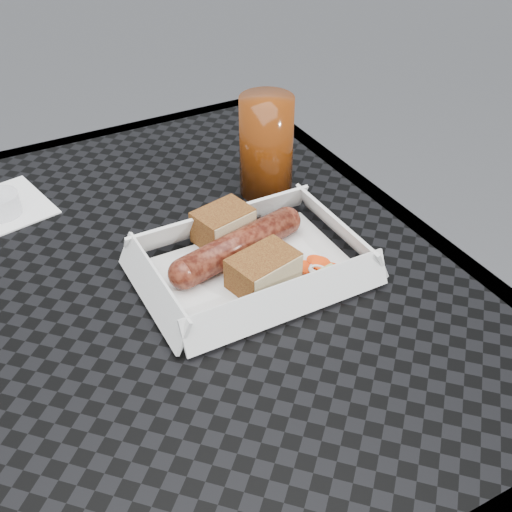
{
  "coord_description": "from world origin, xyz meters",
  "views": [
    {
      "loc": [
        -0.11,
        -0.54,
        1.2
      ],
      "look_at": [
        0.16,
        -0.04,
        0.78
      ],
      "focal_mm": 45.0,
      "sensor_mm": 36.0,
      "label": 1
    }
  ],
  "objects_px": {
    "patio_table": "(116,348)",
    "drink_glass": "(266,146)",
    "bratwurst": "(238,246)",
    "food_tray": "(252,271)"
  },
  "relations": [
    {
      "from": "patio_table",
      "to": "drink_glass",
      "type": "relative_size",
      "value": 5.95
    },
    {
      "from": "bratwurst",
      "to": "food_tray",
      "type": "bearing_deg",
      "value": -81.44
    },
    {
      "from": "patio_table",
      "to": "food_tray",
      "type": "distance_m",
      "value": 0.18
    },
    {
      "from": "patio_table",
      "to": "bratwurst",
      "type": "distance_m",
      "value": 0.18
    },
    {
      "from": "drink_glass",
      "to": "patio_table",
      "type": "bearing_deg",
      "value": -156.57
    },
    {
      "from": "food_tray",
      "to": "drink_glass",
      "type": "xyz_separation_m",
      "value": [
        0.1,
        0.15,
        0.07
      ]
    },
    {
      "from": "food_tray",
      "to": "drink_glass",
      "type": "relative_size",
      "value": 1.64
    },
    {
      "from": "patio_table",
      "to": "food_tray",
      "type": "bearing_deg",
      "value": -12.05
    },
    {
      "from": "patio_table",
      "to": "bratwurst",
      "type": "height_order",
      "value": "bratwurst"
    },
    {
      "from": "food_tray",
      "to": "bratwurst",
      "type": "relative_size",
      "value": 1.19
    }
  ]
}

